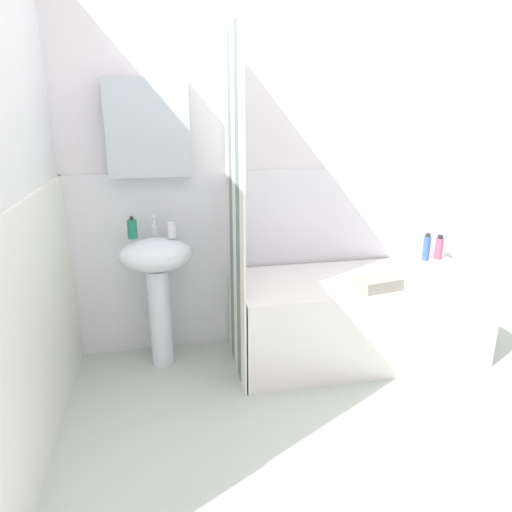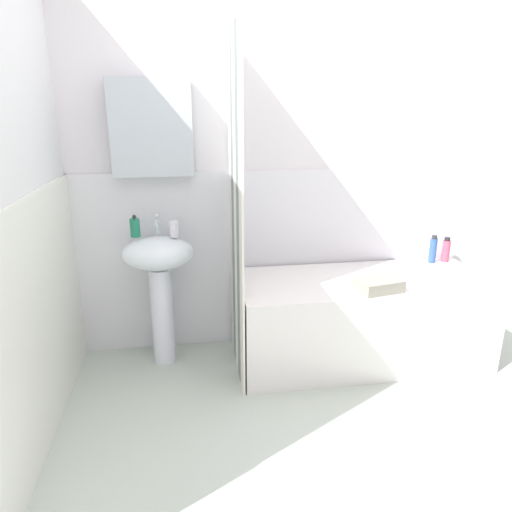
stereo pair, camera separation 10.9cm
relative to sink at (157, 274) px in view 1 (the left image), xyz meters
name	(u,v)px [view 1 (the left image)]	position (x,y,z in m)	size (l,w,h in m)	color
ground_plane	(375,454)	(1.01, -1.03, -0.64)	(4.80, 5.60, 0.04)	silver
wall_back_tiled	(298,178)	(0.94, 0.23, 0.52)	(3.60, 0.18, 2.40)	silver
wall_left_tiled	(11,225)	(-0.57, -0.69, 0.50)	(0.07, 1.81, 2.40)	silver
sink	(157,274)	(0.00, 0.00, 0.00)	(0.44, 0.34, 0.84)	white
faucet	(154,225)	(0.00, 0.08, 0.28)	(0.03, 0.12, 0.12)	silver
soap_dispenser	(132,229)	(-0.13, 0.04, 0.28)	(0.06, 0.06, 0.14)	#1C7454
toothbrush_cup	(172,230)	(0.10, 0.01, 0.27)	(0.06, 0.06, 0.09)	silver
bathtub	(358,317)	(1.27, -0.14, -0.34)	(1.58, 0.66, 0.55)	white
shower_curtain	(235,214)	(0.46, -0.14, 0.38)	(0.01, 0.66, 2.00)	white
conditioner_bottle	(439,248)	(1.96, 0.11, 0.02)	(0.05, 0.05, 0.17)	#C74B64
body_wash_bottle	(427,248)	(1.86, 0.10, 0.03)	(0.05, 0.05, 0.20)	#2F54A1
towel_folded	(377,283)	(1.28, -0.34, -0.03)	(0.25, 0.18, 0.07)	gray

